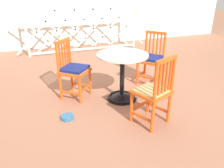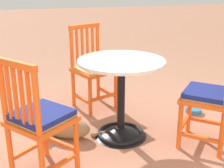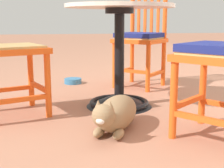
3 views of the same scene
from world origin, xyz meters
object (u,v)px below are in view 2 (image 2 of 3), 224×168
(orange_chair_near_fence, at_px, (93,70))
(tabby_cat, at_px, (63,127))
(orange_chair_by_planter, at_px, (210,97))
(orange_chair_tucked_in, at_px, (39,120))
(pet_water_bowl, at_px, (193,110))
(cafe_table, at_px, (121,108))

(orange_chair_near_fence, xyz_separation_m, tabby_cat, (0.42, 0.63, -0.34))
(orange_chair_by_planter, relative_size, orange_chair_near_fence, 1.00)
(orange_chair_near_fence, bearing_deg, orange_chair_tucked_in, 61.52)
(pet_water_bowl, bearing_deg, orange_chair_by_planter, 69.11)
(cafe_table, bearing_deg, orange_chair_tucked_in, 29.21)
(tabby_cat, bearing_deg, pet_water_bowl, -173.51)
(orange_chair_tucked_in, height_order, orange_chair_by_planter, same)
(orange_chair_tucked_in, bearing_deg, pet_water_bowl, -157.07)
(cafe_table, relative_size, orange_chair_near_fence, 0.83)
(orange_chair_by_planter, bearing_deg, tabby_cat, -21.21)
(cafe_table, bearing_deg, orange_chair_near_fence, -82.37)
(tabby_cat, relative_size, pet_water_bowl, 4.26)
(orange_chair_by_planter, distance_m, tabby_cat, 1.33)
(orange_chair_near_fence, distance_m, pet_water_bowl, 1.19)
(orange_chair_by_planter, xyz_separation_m, orange_chair_near_fence, (0.78, -1.09, -0.01))
(orange_chair_by_planter, height_order, orange_chair_near_fence, same)
(pet_water_bowl, bearing_deg, orange_chair_tucked_in, 22.93)
(orange_chair_tucked_in, relative_size, orange_chair_by_planter, 1.00)
(orange_chair_by_planter, bearing_deg, orange_chair_near_fence, -54.55)
(orange_chair_tucked_in, relative_size, tabby_cat, 1.26)
(orange_chair_tucked_in, distance_m, tabby_cat, 0.67)
(orange_chair_by_planter, relative_size, tabby_cat, 1.26)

